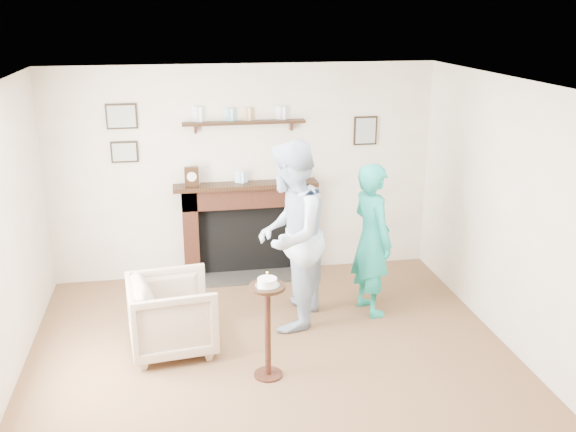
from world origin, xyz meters
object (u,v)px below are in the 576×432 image
Objects in this scene: armchair at (174,348)px; man at (290,323)px; pedestal_table at (268,313)px; woman at (369,310)px.

armchair is 1.22m from man.
armchair is at bearing 142.56° from pedestal_table.
man is 0.90m from woman.
man reaches higher than woman.
man is 1.18× the size of woman.
armchair is 2.11m from woman.
man is 1.92× the size of pedestal_table.
armchair is 0.79× the size of pedestal_table.
woman is (0.89, 0.14, 0.00)m from man.
pedestal_table reaches higher than armchair.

